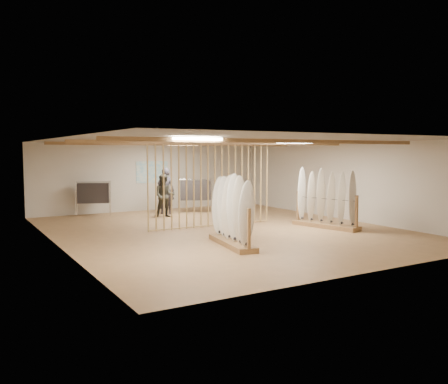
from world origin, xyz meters
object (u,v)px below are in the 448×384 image
rack_left (232,222)px  shopper_a (166,188)px  clothing_rack_b (195,190)px  shopper_b (164,193)px  rack_right (326,208)px  clothing_rack_a (93,193)px

rack_left → shopper_a: (1.03, 6.71, 0.41)m
clothing_rack_b → shopper_b: 1.74m
rack_right → clothing_rack_a: rack_right is taller
rack_left → clothing_rack_b: size_ratio=1.69×
rack_left → shopper_a: bearing=90.9°
rack_left → rack_right: 4.26m
rack_right → clothing_rack_a: 8.76m
rack_left → shopper_b: rack_left is taller
rack_left → shopper_b: size_ratio=1.28×
shopper_a → shopper_b: shopper_a is taller
clothing_rack_b → shopper_a: bearing=-164.8°
clothing_rack_b → shopper_b: bearing=-135.1°
rack_left → clothing_rack_a: rack_left is taller
clothing_rack_a → rack_right: bearing=-27.0°
shopper_b → rack_left: bearing=-70.0°
rack_right → clothing_rack_a: size_ratio=1.77×
rack_right → clothing_rack_b: rack_right is taller
rack_right → shopper_a: (-3.11, 5.72, 0.40)m
rack_left → clothing_rack_a: (-1.58, 7.62, 0.24)m
rack_left → clothing_rack_a: bearing=111.3°
clothing_rack_b → shopper_b: size_ratio=0.76×
rack_right → rack_left: bearing=-179.9°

